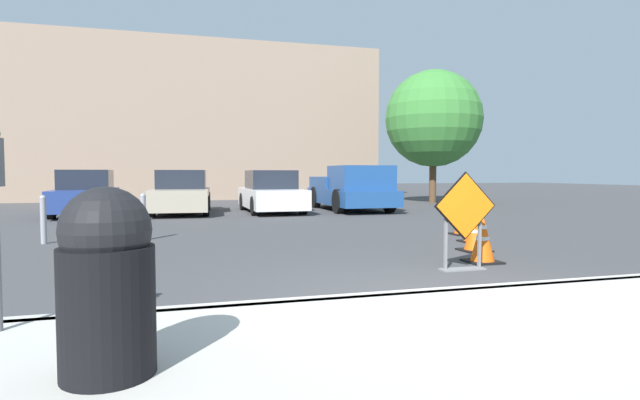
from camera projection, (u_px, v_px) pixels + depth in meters
ground_plane at (268, 219)px, 14.82m from camera, size 96.00×96.00×0.00m
sidewalk_strip at (512, 339)px, 3.89m from camera, size 26.54×2.72×0.14m
curb_lip at (428, 297)px, 5.20m from camera, size 26.54×0.20×0.14m
road_closed_sign at (465, 216)px, 6.94m from camera, size 0.95×0.20×1.38m
traffic_cone_nearest at (483, 239)px, 7.58m from camera, size 0.49×0.49×0.74m
traffic_cone_second at (475, 232)px, 8.71m from camera, size 0.48×0.48×0.70m
traffic_cone_third at (472, 227)px, 9.84m from camera, size 0.44×0.44×0.61m
traffic_cone_fourth at (462, 217)px, 11.03m from camera, size 0.46×0.46×0.82m
parked_car_nearest at (86, 194)px, 16.29m from camera, size 1.92×4.32×1.48m
parked_car_second at (182, 193)px, 17.00m from camera, size 2.08×4.57×1.47m
parked_car_third at (271, 193)px, 17.50m from camera, size 1.89×4.21×1.47m
pickup_truck at (353, 190)px, 18.23m from camera, size 2.12×5.01×1.63m
trash_bin at (107, 281)px, 2.99m from camera, size 0.56×0.56×1.14m
bollard_nearest at (143, 216)px, 10.09m from camera, size 0.12×0.12×0.96m
bollard_second at (43, 218)px, 9.60m from camera, size 0.12×0.12×0.94m
building_facade_backdrop at (194, 124)px, 27.19m from camera, size 19.66×5.00×8.16m
street_tree_behind_lot at (433, 119)px, 22.83m from camera, size 4.41×4.41×6.07m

